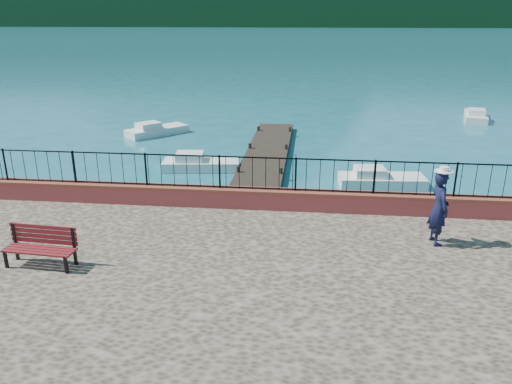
% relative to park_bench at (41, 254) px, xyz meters
% --- Properties ---
extents(ground, '(2000.00, 2000.00, 0.00)m').
position_rel_park_bench_xyz_m(ground, '(5.84, 0.39, -1.48)').
color(ground, '#19596B').
rests_on(ground, ground).
extents(parapet, '(28.00, 0.46, 0.58)m').
position_rel_park_bench_xyz_m(parapet, '(5.84, 4.09, 0.01)').
color(parapet, '#A1403A').
rests_on(parapet, promenade).
extents(railing, '(27.00, 0.05, 0.95)m').
position_rel_park_bench_xyz_m(railing, '(5.84, 4.09, 0.78)').
color(railing, black).
rests_on(railing, parapet).
extents(dock, '(2.00, 16.00, 0.30)m').
position_rel_park_bench_xyz_m(dock, '(3.84, 12.39, -1.33)').
color(dock, '#2D231C').
rests_on(dock, ground).
extents(far_forest, '(900.00, 60.00, 18.00)m').
position_rel_park_bench_xyz_m(far_forest, '(5.84, 300.39, 7.52)').
color(far_forest, black).
rests_on(far_forest, ground).
extents(park_bench, '(1.66, 0.65, 0.90)m').
position_rel_park_bench_xyz_m(park_bench, '(0.00, 0.00, 0.00)').
color(park_bench, black).
rests_on(park_bench, promenade).
extents(person, '(0.56, 0.74, 1.85)m').
position_rel_park_bench_xyz_m(person, '(9.09, 2.21, 0.65)').
color(person, black).
rests_on(person, promenade).
extents(hat, '(0.44, 0.44, 0.12)m').
position_rel_park_bench_xyz_m(hat, '(9.09, 2.21, 1.64)').
color(hat, white).
rests_on(hat, person).
extents(boat_0, '(3.51, 1.69, 0.80)m').
position_rel_park_bench_xyz_m(boat_0, '(1.11, 11.55, -1.08)').
color(boat_0, silver).
rests_on(boat_0, ground).
extents(boat_1, '(3.49, 1.56, 0.80)m').
position_rel_park_bench_xyz_m(boat_1, '(8.85, 10.10, -1.08)').
color(boat_1, silver).
rests_on(boat_1, ground).
extents(boat_3, '(3.37, 3.48, 0.80)m').
position_rel_park_bench_xyz_m(boat_3, '(-2.90, 18.02, -1.08)').
color(boat_3, silver).
rests_on(boat_3, ground).
extents(boat_5, '(2.14, 3.89, 0.80)m').
position_rel_park_bench_xyz_m(boat_5, '(16.74, 24.67, -1.08)').
color(boat_5, silver).
rests_on(boat_5, ground).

